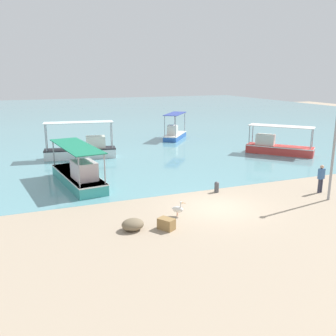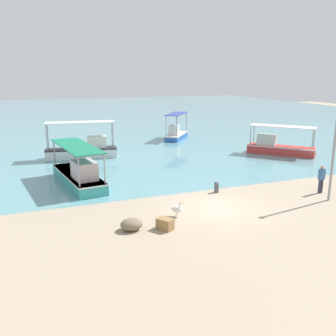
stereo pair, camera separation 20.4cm
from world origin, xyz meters
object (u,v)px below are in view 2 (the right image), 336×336
at_px(mooring_bollard, 217,187).
at_px(fisherman_standing, 321,178).
at_px(fishing_boat_center, 84,149).
at_px(fishing_boat_near_left, 278,147).
at_px(fishing_boat_far_left, 176,134).
at_px(lamp_post, 335,142).
at_px(pelican, 177,209).
at_px(net_pile, 131,224).
at_px(fishing_boat_far_right, 79,175).
at_px(cargo_crate, 165,224).

distance_m(mooring_bollard, fisherman_standing, 6.18).
bearing_deg(mooring_bollard, fishing_boat_center, 115.17).
bearing_deg(fishing_boat_near_left, fishing_boat_far_left, 117.49).
distance_m(lamp_post, fisherman_standing, 2.75).
distance_m(fishing_boat_center, mooring_bollard, 13.74).
height_order(fishing_boat_center, mooring_bollard, fishing_boat_center).
relative_size(pelican, net_pile, 0.78).
bearing_deg(fishing_boat_far_left, fisherman_standing, -87.83).
xyz_separation_m(fishing_boat_center, fishing_boat_far_right, (-1.55, -7.93, -0.05)).
distance_m(fisherman_standing, net_pile, 12.03).
bearing_deg(fishing_boat_far_right, fishing_boat_center, 78.96).
distance_m(fishing_boat_far_left, fishing_boat_far_right, 18.41).
bearing_deg(pelican, fishing_boat_far_left, 67.62).
bearing_deg(net_pile, lamp_post, -0.14).
bearing_deg(mooring_bollard, lamp_post, -34.28).
bearing_deg(lamp_post, fishing_boat_far_right, 147.43).
height_order(fishing_boat_center, fishing_boat_near_left, fishing_boat_center).
bearing_deg(fishing_boat_far_right, fisherman_standing, -27.55).
height_order(fishing_boat_far_left, mooring_bollard, fishing_boat_far_left).
bearing_deg(cargo_crate, fishing_boat_far_left, 66.31).
bearing_deg(fishing_boat_far_right, fishing_boat_far_left, 48.03).
bearing_deg(fishing_boat_near_left, pelican, -143.31).
height_order(mooring_bollard, cargo_crate, mooring_bollard).
relative_size(mooring_bollard, net_pile, 0.65).
distance_m(fishing_boat_near_left, pelican, 17.50).
bearing_deg(pelican, fishing_boat_near_left, 36.69).
relative_size(fishing_boat_near_left, fishing_boat_far_left, 1.16).
bearing_deg(pelican, mooring_bollard, 36.26).
bearing_deg(mooring_bollard, fishing_boat_near_left, 36.84).
bearing_deg(fishing_boat_far_left, fishing_boat_far_right, -131.97).
bearing_deg(fishing_boat_far_right, fishing_boat_near_left, 10.41).
relative_size(fishing_boat_far_right, fisherman_standing, 3.97).
bearing_deg(cargo_crate, net_pile, 161.77).
bearing_deg(pelican, net_pile, -162.51).
xyz_separation_m(mooring_bollard, cargo_crate, (-4.81, -3.99, -0.09)).
height_order(fishing_boat_near_left, cargo_crate, fishing_boat_near_left).
distance_m(pelican, lamp_post, 9.39).
height_order(pelican, net_pile, pelican).
distance_m(pelican, net_pile, 2.70).
bearing_deg(fishing_boat_far_right, cargo_crate, -73.07).
xyz_separation_m(fishing_boat_near_left, cargo_crate, (-15.16, -11.74, -0.39)).
height_order(fishing_boat_far_right, cargo_crate, fishing_boat_far_right).
bearing_deg(fishing_boat_far_left, lamp_post, -89.29).
xyz_separation_m(fishing_boat_center, mooring_bollard, (5.84, -12.43, -0.36)).
height_order(fishing_boat_near_left, net_pile, fishing_boat_near_left).
bearing_deg(cargo_crate, fisherman_standing, 8.95).
bearing_deg(net_pile, fishing_boat_far_left, 62.74).
relative_size(fishing_boat_far_left, pelican, 5.66).
relative_size(fishing_boat_far_left, net_pile, 4.44).
bearing_deg(lamp_post, fisherman_standing, 67.09).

